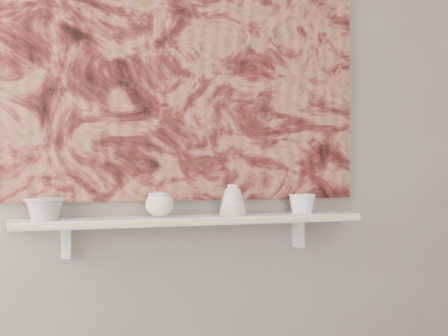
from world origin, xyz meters
name	(u,v)px	position (x,y,z in m)	size (l,w,h in m)	color
wall_back	(188,112)	(0.00, 1.60, 1.35)	(3.60, 3.60, 0.00)	gray
shelf	(195,220)	(0.00, 1.51, 0.92)	(1.40, 0.18, 0.03)	white
shelf_stripe	(202,222)	(0.00, 1.41, 0.92)	(1.40, 0.01, 0.02)	#F6E5A4
bracket_left	(66,242)	(-0.49, 1.57, 0.84)	(0.03, 0.06, 0.12)	white
bracket_right	(298,233)	(0.49, 1.57, 0.84)	(0.03, 0.06, 0.12)	white
painting	(189,66)	(0.00, 1.59, 1.54)	(1.50, 0.03, 1.10)	maroon
house_motif	(289,143)	(0.45, 1.57, 1.23)	(0.09, 0.00, 0.08)	black
bowl_grey	(45,209)	(-0.57, 1.51, 0.97)	(0.15, 0.15, 0.09)	#9C9D9A
cup_cream	(160,204)	(-0.14, 1.51, 0.98)	(0.11, 0.11, 0.10)	silver
bell_vessel	(233,200)	(0.16, 1.51, 0.99)	(0.11, 0.11, 0.13)	silver
bowl_white	(302,204)	(0.47, 1.51, 0.97)	(0.11, 0.11, 0.08)	white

